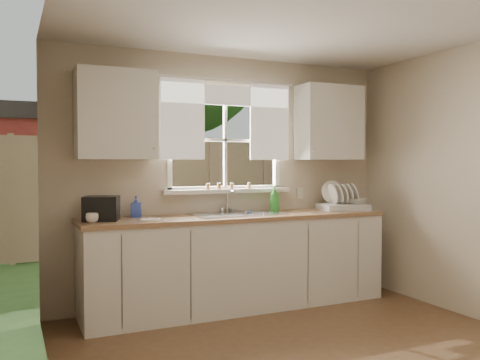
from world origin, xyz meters
name	(u,v)px	position (x,y,z in m)	size (l,w,h in m)	color
room_walls	(348,190)	(0.00, -0.07, 1.24)	(3.62, 4.02, 2.50)	beige
ceiling	(344,0)	(0.00, 0.00, 2.50)	(3.60, 4.00, 0.02)	silver
window	(226,156)	(0.00, 2.00, 1.49)	(1.38, 0.16, 1.06)	white
curtains	(228,112)	(0.00, 1.95, 1.93)	(1.50, 0.03, 0.81)	white
base_cabinets	(239,263)	(0.00, 1.68, 0.43)	(3.00, 0.62, 0.87)	silver
countertop	(239,217)	(0.00, 1.68, 0.89)	(3.04, 0.65, 0.04)	#956E4A
upper_cabinet_left	(116,115)	(-1.15, 1.82, 1.85)	(0.70, 0.33, 0.80)	silver
upper_cabinet_right	(329,123)	(1.15, 1.82, 1.85)	(0.70, 0.33, 0.80)	silver
wall_outlet	(300,193)	(0.88, 1.99, 1.08)	(0.08, 0.01, 0.12)	beige
sill_jars	(227,186)	(-0.01, 1.94, 1.18)	(0.50, 0.04, 0.06)	brown
backyard	(137,70)	(0.58, 8.42, 3.46)	(20.00, 10.00, 6.13)	#335421
sink	(237,222)	(0.00, 1.71, 0.84)	(0.88, 0.52, 0.40)	#B7B7BC
dish_rack	(343,203)	(1.23, 1.69, 0.98)	(0.54, 0.44, 0.31)	silver
bowl	(356,201)	(1.37, 1.64, 1.00)	(0.24, 0.24, 0.06)	beige
soap_bottle_a	(275,199)	(0.46, 1.80, 1.04)	(0.10, 0.10, 0.27)	green
soap_bottle_b	(136,207)	(-0.96, 1.88, 1.01)	(0.09, 0.09, 0.20)	blue
soap_bottle_c	(114,210)	(-1.17, 1.84, 0.99)	(0.13, 0.13, 0.17)	beige
saucer	(149,219)	(-0.91, 1.59, 0.92)	(0.21, 0.21, 0.01)	white
cup	(92,218)	(-1.40, 1.59, 0.95)	(0.11, 0.11, 0.08)	silver
black_appliance	(101,208)	(-1.30, 1.74, 1.02)	(0.29, 0.25, 0.21)	black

